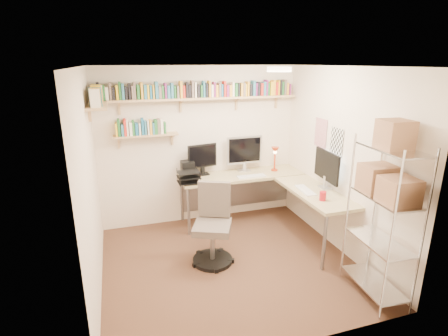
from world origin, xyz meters
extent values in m
plane|color=#4D3221|center=(0.00, 0.00, 0.00)|extent=(3.20, 3.20, 0.00)
cube|color=beige|center=(0.00, 1.50, 1.25)|extent=(3.20, 0.04, 2.50)
cube|color=beige|center=(-1.60, 0.00, 1.25)|extent=(0.04, 3.00, 2.50)
cube|color=beige|center=(1.60, 0.00, 1.25)|extent=(0.04, 3.00, 2.50)
cube|color=beige|center=(0.00, -1.50, 1.25)|extent=(3.20, 0.04, 2.50)
cube|color=silver|center=(0.00, 0.00, 2.50)|extent=(3.20, 3.00, 0.04)
cube|color=silver|center=(1.59, 0.55, 1.55)|extent=(0.01, 0.30, 0.42)
cube|color=white|center=(1.59, 0.15, 1.50)|extent=(0.01, 0.28, 0.38)
cylinder|color=#FFEAC6|center=(0.70, 0.20, 2.46)|extent=(0.30, 0.30, 0.06)
cube|color=tan|center=(0.00, 1.38, 2.02)|extent=(3.05, 0.25, 0.03)
cube|color=tan|center=(-1.48, 0.95, 2.02)|extent=(0.25, 1.00, 0.03)
cube|color=tan|center=(-0.85, 1.40, 1.50)|extent=(0.95, 0.20, 0.02)
cube|color=tan|center=(-1.20, 1.44, 1.95)|extent=(0.03, 0.20, 0.20)
cube|color=tan|center=(-0.30, 1.44, 1.95)|extent=(0.03, 0.20, 0.20)
cube|color=tan|center=(0.60, 1.44, 1.95)|extent=(0.03, 0.20, 0.20)
cube|color=tan|center=(1.30, 1.44, 1.95)|extent=(0.03, 0.20, 0.20)
cube|color=black|center=(-1.46, 1.38, 2.16)|extent=(0.04, 0.12, 0.25)
cube|color=teal|center=(-1.42, 1.38, 2.13)|extent=(0.02, 0.15, 0.18)
cube|color=#246D2E|center=(-1.39, 1.38, 2.14)|extent=(0.02, 0.15, 0.20)
cube|color=white|center=(-1.35, 1.38, 2.12)|extent=(0.04, 0.13, 0.18)
cube|color=#776357|center=(-1.30, 1.38, 2.15)|extent=(0.03, 0.12, 0.24)
cube|color=black|center=(-1.26, 1.38, 2.12)|extent=(0.04, 0.12, 0.17)
cube|color=yellow|center=(-1.21, 1.38, 2.14)|extent=(0.03, 0.14, 0.20)
cube|color=#246D2E|center=(-1.17, 1.38, 2.16)|extent=(0.03, 0.12, 0.25)
cube|color=teal|center=(-1.13, 1.38, 2.15)|extent=(0.04, 0.14, 0.22)
cube|color=black|center=(-1.09, 1.38, 2.12)|extent=(0.03, 0.14, 0.18)
cube|color=black|center=(-1.04, 1.38, 2.15)|extent=(0.03, 0.12, 0.22)
cube|color=#776357|center=(-1.00, 1.38, 2.13)|extent=(0.03, 0.15, 0.19)
cube|color=#776357|center=(-0.97, 1.38, 2.16)|extent=(0.03, 0.11, 0.24)
cube|color=#246D2E|center=(-0.92, 1.38, 2.14)|extent=(0.04, 0.13, 0.20)
cube|color=gold|center=(-0.87, 1.38, 2.15)|extent=(0.03, 0.15, 0.23)
cube|color=teal|center=(-0.82, 1.38, 2.13)|extent=(0.04, 0.13, 0.20)
cube|color=yellow|center=(-0.79, 1.38, 2.13)|extent=(0.03, 0.14, 0.20)
cube|color=#1C6593|center=(-0.75, 1.38, 2.13)|extent=(0.03, 0.13, 0.19)
cube|color=gold|center=(-0.71, 1.38, 2.13)|extent=(0.02, 0.11, 0.20)
cube|color=teal|center=(-0.66, 1.38, 2.16)|extent=(0.04, 0.12, 0.24)
cube|color=#776357|center=(-0.62, 1.38, 2.12)|extent=(0.04, 0.12, 0.18)
cube|color=#246D2E|center=(-0.57, 1.38, 2.13)|extent=(0.03, 0.12, 0.18)
cube|color=#802268|center=(-0.54, 1.38, 2.14)|extent=(0.03, 0.14, 0.22)
cube|color=teal|center=(-0.49, 1.38, 2.13)|extent=(0.04, 0.14, 0.18)
cube|color=teal|center=(-0.44, 1.38, 2.14)|extent=(0.04, 0.13, 0.22)
cube|color=#246D2E|center=(-0.40, 1.38, 2.13)|extent=(0.02, 0.11, 0.18)
cube|color=#776357|center=(-0.36, 1.38, 2.12)|extent=(0.03, 0.12, 0.18)
cube|color=gold|center=(-0.31, 1.38, 2.16)|extent=(0.03, 0.14, 0.25)
cube|color=red|center=(-0.27, 1.38, 2.12)|extent=(0.03, 0.12, 0.18)
cube|color=black|center=(-0.22, 1.38, 2.15)|extent=(0.03, 0.12, 0.23)
cube|color=black|center=(-0.18, 1.38, 2.13)|extent=(0.04, 0.12, 0.19)
cube|color=#776357|center=(-0.14, 1.38, 2.16)|extent=(0.03, 0.15, 0.25)
cube|color=white|center=(-0.09, 1.38, 2.15)|extent=(0.03, 0.13, 0.22)
cube|color=black|center=(-0.05, 1.38, 2.13)|extent=(0.04, 0.12, 0.19)
cube|color=#246D2E|center=(0.00, 1.38, 2.12)|extent=(0.03, 0.12, 0.18)
cube|color=teal|center=(0.04, 1.38, 2.16)|extent=(0.03, 0.13, 0.24)
cube|color=black|center=(0.08, 1.38, 2.14)|extent=(0.03, 0.14, 0.20)
cube|color=gold|center=(0.12, 1.38, 2.16)|extent=(0.03, 0.15, 0.24)
cube|color=white|center=(0.16, 1.38, 2.13)|extent=(0.03, 0.15, 0.18)
cube|color=#802268|center=(0.20, 1.38, 2.15)|extent=(0.03, 0.12, 0.22)
cube|color=gold|center=(0.24, 1.38, 2.12)|extent=(0.04, 0.14, 0.18)
cube|color=#776357|center=(0.28, 1.38, 2.14)|extent=(0.03, 0.15, 0.21)
cube|color=#1C6593|center=(0.32, 1.38, 2.13)|extent=(0.03, 0.13, 0.19)
cube|color=red|center=(0.36, 1.38, 2.15)|extent=(0.03, 0.13, 0.23)
cube|color=#802268|center=(0.41, 1.38, 2.12)|extent=(0.04, 0.13, 0.17)
cube|color=gold|center=(0.46, 1.38, 2.12)|extent=(0.04, 0.12, 0.17)
cube|color=white|center=(0.50, 1.38, 2.14)|extent=(0.03, 0.11, 0.21)
cube|color=#246D2E|center=(0.54, 1.38, 2.13)|extent=(0.04, 0.14, 0.20)
cube|color=black|center=(0.59, 1.38, 2.14)|extent=(0.03, 0.13, 0.20)
cube|color=gold|center=(0.63, 1.38, 2.14)|extent=(0.03, 0.15, 0.20)
cube|color=#776357|center=(0.67, 1.38, 2.13)|extent=(0.04, 0.14, 0.20)
cube|color=yellow|center=(0.71, 1.38, 2.13)|extent=(0.02, 0.12, 0.18)
cube|color=gold|center=(0.74, 1.38, 2.14)|extent=(0.03, 0.13, 0.22)
cube|color=black|center=(0.79, 1.38, 2.12)|extent=(0.04, 0.11, 0.18)
cube|color=teal|center=(0.84, 1.38, 2.15)|extent=(0.04, 0.13, 0.23)
cube|color=#802268|center=(0.88, 1.38, 2.13)|extent=(0.02, 0.14, 0.20)
cube|color=black|center=(0.92, 1.38, 2.14)|extent=(0.04, 0.13, 0.21)
cube|color=red|center=(0.98, 1.38, 2.13)|extent=(0.04, 0.11, 0.19)
cube|color=teal|center=(1.02, 1.38, 2.14)|extent=(0.04, 0.12, 0.21)
cube|color=#802268|center=(1.06, 1.38, 2.16)|extent=(0.03, 0.13, 0.24)
cube|color=#246D2E|center=(1.09, 1.38, 2.13)|extent=(0.03, 0.11, 0.19)
cube|color=yellow|center=(1.14, 1.38, 2.14)|extent=(0.04, 0.15, 0.21)
cube|color=gold|center=(1.18, 1.38, 2.15)|extent=(0.04, 0.13, 0.24)
cube|color=red|center=(1.23, 1.38, 2.14)|extent=(0.03, 0.14, 0.20)
cube|color=yellow|center=(1.27, 1.38, 2.15)|extent=(0.02, 0.11, 0.23)
cube|color=black|center=(1.30, 1.38, 2.15)|extent=(0.03, 0.12, 0.24)
cube|color=#246D2E|center=(1.34, 1.38, 2.14)|extent=(0.03, 0.13, 0.21)
cube|color=#776357|center=(1.38, 1.38, 2.16)|extent=(0.03, 0.14, 0.24)
cube|color=gold|center=(1.42, 1.38, 2.13)|extent=(0.03, 0.13, 0.19)
cube|color=#802268|center=(1.46, 1.38, 2.12)|extent=(0.02, 0.14, 0.17)
cube|color=white|center=(-1.48, 0.52, 2.14)|extent=(0.11, 0.04, 0.21)
cube|color=gold|center=(-1.48, 0.57, 2.15)|extent=(0.12, 0.04, 0.22)
cube|color=#1C6593|center=(-1.48, 0.61, 2.13)|extent=(0.14, 0.02, 0.18)
cube|color=teal|center=(-1.48, 0.65, 2.15)|extent=(0.14, 0.04, 0.22)
cube|color=red|center=(-1.48, 0.70, 2.14)|extent=(0.14, 0.03, 0.20)
cube|color=white|center=(-1.48, 0.74, 2.14)|extent=(0.12, 0.03, 0.22)
cube|color=white|center=(-1.48, 0.78, 2.13)|extent=(0.12, 0.04, 0.19)
cube|color=#246D2E|center=(-1.48, 0.83, 2.14)|extent=(0.12, 0.03, 0.20)
cube|color=#776357|center=(-1.48, 0.87, 2.13)|extent=(0.13, 0.03, 0.19)
cube|color=yellow|center=(-1.48, 0.92, 2.15)|extent=(0.12, 0.04, 0.23)
cube|color=#776357|center=(-1.48, 0.97, 2.15)|extent=(0.13, 0.04, 0.23)
cube|color=gold|center=(-1.48, 1.02, 2.13)|extent=(0.15, 0.04, 0.19)
cube|color=#776357|center=(-1.48, 1.07, 2.12)|extent=(0.13, 0.03, 0.18)
cube|color=white|center=(-1.48, 1.11, 2.15)|extent=(0.15, 0.03, 0.22)
cube|color=#802268|center=(-1.48, 1.14, 2.13)|extent=(0.13, 0.03, 0.19)
cube|color=#1C6593|center=(-1.48, 1.18, 2.14)|extent=(0.12, 0.04, 0.22)
cube|color=white|center=(-1.48, 1.22, 2.12)|extent=(0.12, 0.02, 0.18)
cube|color=yellow|center=(-1.48, 1.25, 2.15)|extent=(0.12, 0.03, 0.22)
cube|color=white|center=(-1.48, 1.30, 2.14)|extent=(0.14, 0.04, 0.21)
cube|color=#776357|center=(-1.48, 1.35, 2.13)|extent=(0.13, 0.04, 0.18)
cube|color=yellow|center=(-1.27, 1.40, 1.61)|extent=(0.03, 0.15, 0.19)
cube|color=#246D2E|center=(-1.23, 1.40, 1.64)|extent=(0.03, 0.14, 0.25)
cube|color=teal|center=(-1.18, 1.40, 1.60)|extent=(0.04, 0.15, 0.17)
cube|color=red|center=(-1.14, 1.40, 1.63)|extent=(0.03, 0.15, 0.24)
cube|color=white|center=(-1.11, 1.40, 1.63)|extent=(0.02, 0.14, 0.24)
cube|color=white|center=(-1.07, 1.40, 1.61)|extent=(0.04, 0.14, 0.20)
cube|color=#246D2E|center=(-1.03, 1.40, 1.62)|extent=(0.03, 0.12, 0.22)
cube|color=#1C6593|center=(-0.98, 1.40, 1.60)|extent=(0.04, 0.14, 0.18)
cube|color=white|center=(-0.94, 1.40, 1.60)|extent=(0.02, 0.13, 0.17)
cube|color=#1C6593|center=(-0.89, 1.40, 1.64)|extent=(0.03, 0.12, 0.25)
cube|color=teal|center=(-0.85, 1.40, 1.62)|extent=(0.03, 0.12, 0.21)
cube|color=white|center=(-0.81, 1.40, 1.62)|extent=(0.02, 0.13, 0.21)
cube|color=gold|center=(-0.78, 1.40, 1.62)|extent=(0.03, 0.15, 0.21)
cube|color=teal|center=(-0.74, 1.40, 1.60)|extent=(0.03, 0.15, 0.17)
cube|color=#246D2E|center=(-0.70, 1.40, 1.62)|extent=(0.04, 0.14, 0.21)
cube|color=#776357|center=(-0.66, 1.40, 1.63)|extent=(0.04, 0.12, 0.23)
cube|color=white|center=(-0.61, 1.40, 1.62)|extent=(0.04, 0.12, 0.22)
cube|color=#246D2E|center=(-0.57, 1.40, 1.60)|extent=(0.03, 0.11, 0.17)
cube|color=tan|center=(0.65, 1.22, 0.79)|extent=(2.07, 0.66, 0.04)
cube|color=tan|center=(1.36, 0.16, 0.79)|extent=(0.66, 1.42, 0.04)
cylinder|color=gray|center=(-0.33, 0.95, 0.38)|extent=(0.04, 0.04, 0.76)
cylinder|color=gray|center=(-0.33, 1.49, 0.38)|extent=(0.04, 0.04, 0.76)
cylinder|color=gray|center=(1.63, 1.49, 0.38)|extent=(0.04, 0.04, 0.76)
cylinder|color=gray|center=(1.09, -0.49, 0.38)|extent=(0.04, 0.04, 0.76)
cylinder|color=gray|center=(1.63, -0.49, 0.38)|extent=(0.04, 0.04, 0.76)
cube|color=gray|center=(0.65, 1.50, 0.44)|extent=(1.97, 0.02, 0.60)
cube|color=silver|center=(0.70, 1.35, 1.17)|extent=(0.60, 0.03, 0.46)
cube|color=black|center=(0.70, 1.33, 1.17)|extent=(0.54, 0.00, 0.40)
cube|color=black|center=(-0.01, 1.35, 1.12)|extent=(0.48, 0.03, 0.37)
cube|color=black|center=(1.51, 0.22, 1.15)|extent=(0.03, 0.63, 0.41)
cube|color=silver|center=(1.49, 0.22, 1.15)|extent=(0.00, 0.57, 0.36)
cube|color=white|center=(0.70, 1.02, 0.82)|extent=(0.46, 0.14, 0.02)
cube|color=white|center=(1.20, 0.22, 0.82)|extent=(0.14, 0.44, 0.02)
cylinder|color=#B9320F|center=(1.20, 1.22, 0.82)|extent=(0.11, 0.11, 0.02)
cylinder|color=#B9320F|center=(1.20, 1.22, 0.98)|extent=(0.03, 0.03, 0.31)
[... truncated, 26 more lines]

